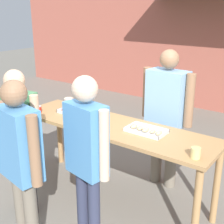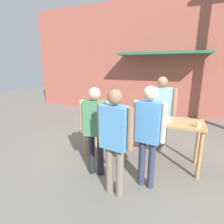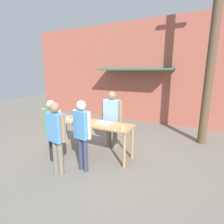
{
  "view_description": "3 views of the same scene",
  "coord_description": "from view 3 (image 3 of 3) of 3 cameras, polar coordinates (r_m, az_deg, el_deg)",
  "views": [
    {
      "loc": [
        1.94,
        -2.62,
        2.21
      ],
      "look_at": [
        0.0,
        0.0,
        1.09
      ],
      "focal_mm": 50.0,
      "sensor_mm": 36.0,
      "label": 1
    },
    {
      "loc": [
        0.73,
        -3.38,
        1.96
      ],
      "look_at": [
        -0.62,
        0.04,
        0.99
      ],
      "focal_mm": 28.0,
      "sensor_mm": 36.0,
      "label": 2
    },
    {
      "loc": [
        2.66,
        -3.85,
        2.29
      ],
      "look_at": [
        0.34,
        0.65,
        1.13
      ],
      "focal_mm": 28.0,
      "sensor_mm": 36.0,
      "label": 3
    }
  ],
  "objects": [
    {
      "name": "ground_plane",
      "position": [
        5.21,
        -6.81,
        -13.26
      ],
      "size": [
        24.0,
        24.0,
        0.0
      ],
      "primitive_type": "plane",
      "color": "slate"
    },
    {
      "name": "building_facade_back",
      "position": [
        8.26,
        8.71,
        12.56
      ],
      "size": [
        12.0,
        1.11,
        4.5
      ],
      "color": "#A85647",
      "rests_on": "ground"
    },
    {
      "name": "serving_table",
      "position": [
        4.9,
        -7.06,
        -4.62
      ],
      "size": [
        2.42,
        0.67,
        0.94
      ],
      "color": "tan",
      "rests_on": "ground"
    },
    {
      "name": "food_tray_sausages",
      "position": [
        5.26,
        -12.42,
        -2.08
      ],
      "size": [
        0.36,
        0.25,
        0.04
      ],
      "color": "silver",
      "rests_on": "serving_table"
    },
    {
      "name": "food_tray_buns",
      "position": [
        4.68,
        -2.63,
        -3.58
      ],
      "size": [
        0.42,
        0.25,
        0.06
      ],
      "color": "silver",
      "rests_on": "serving_table"
    },
    {
      "name": "condiment_jar_mustard",
      "position": [
        5.36,
        -18.04,
        -1.81
      ],
      "size": [
        0.07,
        0.07,
        0.09
      ],
      "color": "gold",
      "rests_on": "serving_table"
    },
    {
      "name": "condiment_jar_ketchup",
      "position": [
        5.31,
        -17.19,
        -1.9
      ],
      "size": [
        0.07,
        0.07,
        0.09
      ],
      "color": "#B22319",
      "rests_on": "serving_table"
    },
    {
      "name": "beer_cup",
      "position": [
        4.17,
        3.45,
        -5.25
      ],
      "size": [
        0.09,
        0.09,
        0.1
      ],
      "color": "#DBC67A",
      "rests_on": "serving_table"
    },
    {
      "name": "person_server_behind_table",
      "position": [
        5.21,
        0.0,
        -1.12
      ],
      "size": [
        0.68,
        0.29,
        1.74
      ],
      "rotation": [
        0.0,
        0.0,
        -0.07
      ],
      "color": "#756B5B",
      "rests_on": "ground"
    },
    {
      "name": "person_customer_holding_hotdog",
      "position": [
        4.66,
        -18.87,
        -4.24
      ],
      "size": [
        0.55,
        0.26,
        1.62
      ],
      "rotation": [
        0.0,
        0.0,
        3.28
      ],
      "color": "#232328",
      "rests_on": "ground"
    },
    {
      "name": "person_customer_with_cup",
      "position": [
        4.05,
        -9.76,
        -5.61
      ],
      "size": [
        0.53,
        0.26,
        1.68
      ],
      "rotation": [
        0.0,
        0.0,
        2.97
      ],
      "color": "#333851",
      "rests_on": "ground"
    },
    {
      "name": "person_customer_waiting_in_line",
      "position": [
        4.06,
        -17.73,
        -6.41
      ],
      "size": [
        0.58,
        0.28,
        1.66
      ],
      "rotation": [
        0.0,
        0.0,
        2.98
      ],
      "color": "#756B5B",
      "rests_on": "ground"
    },
    {
      "name": "utility_pole",
      "position": [
        6.26,
        30.35,
        20.45
      ],
      "size": [
        1.1,
        0.26,
        6.45
      ],
      "color": "brown",
      "rests_on": "ground"
    }
  ]
}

